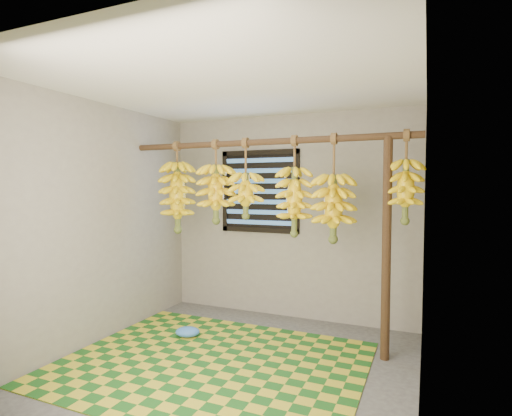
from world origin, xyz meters
The scene contains 16 objects.
floor centered at (0.00, 0.00, -0.01)m, with size 3.00×3.00×0.01m, color #444444.
ceiling centered at (0.00, 0.00, 2.40)m, with size 3.00×3.00×0.01m, color silver.
wall_back centered at (0.00, 1.50, 1.20)m, with size 3.00×0.01×2.40m, color gray.
wall_left centered at (-1.50, 0.00, 1.20)m, with size 0.01×3.00×2.40m, color gray.
wall_right centered at (1.50, 0.00, 1.20)m, with size 0.01×3.00×2.40m, color gray.
window centered at (-0.35, 1.48, 1.50)m, with size 1.00×0.04×1.00m.
hanging_pole centered at (0.00, 0.70, 2.00)m, with size 0.06×0.06×3.00m, color #452F1A.
support_post centered at (1.20, 0.70, 1.00)m, with size 0.08×0.08×2.00m, color #452F1A.
woven_mat centered at (-0.19, 0.00, 0.01)m, with size 2.58×2.07×0.01m, color #1A5519.
plastic_bag centered at (-0.72, 0.43, 0.06)m, with size 0.25×0.18×0.10m, color #3A78D8.
banana_bunch_a centered at (-1.01, 0.70, 1.44)m, with size 0.35×0.35×0.99m.
banana_bunch_b centered at (-0.52, 0.70, 1.48)m, with size 0.38×0.38×0.87m.
banana_bunch_c centered at (-0.18, 0.70, 1.47)m, with size 0.34×0.34×0.81m.
banana_bunch_d centered at (0.34, 0.70, 1.41)m, with size 0.33×0.33×0.97m.
banana_bunch_e centered at (0.72, 0.70, 1.36)m, with size 0.38×0.38×1.01m.
banana_bunch_f centered at (1.35, 0.70, 1.52)m, with size 0.28×0.28×0.81m.
Camera 1 is at (1.52, -3.00, 1.55)m, focal length 28.00 mm.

